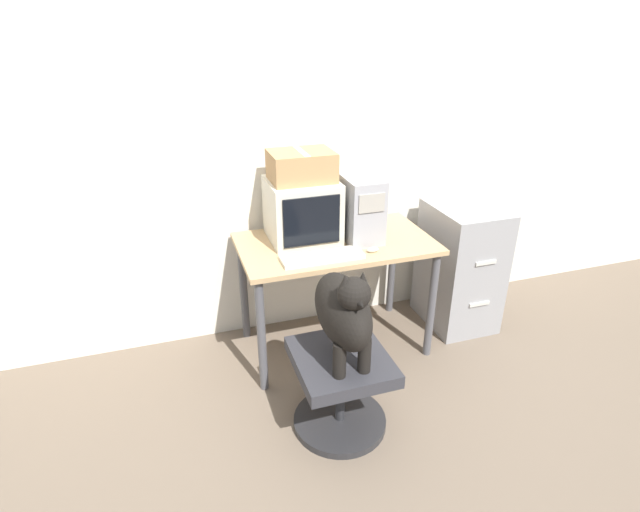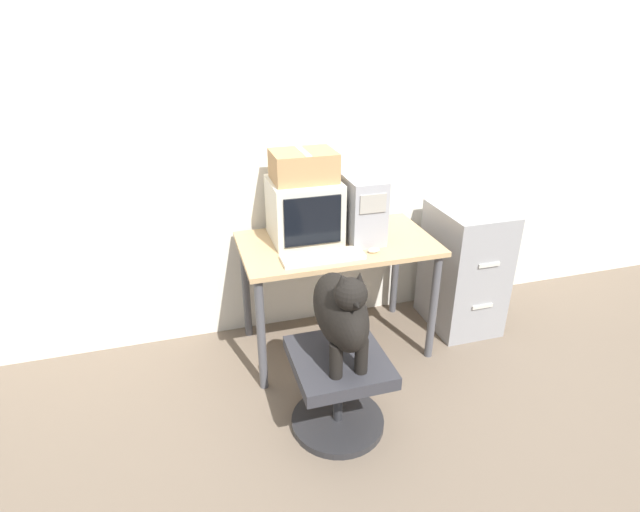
{
  "view_description": "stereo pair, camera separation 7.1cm",
  "coord_description": "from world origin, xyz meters",
  "px_view_note": "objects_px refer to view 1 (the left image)",
  "views": [
    {
      "loc": [
        -0.95,
        -2.27,
        1.98
      ],
      "look_at": [
        -0.2,
        0.04,
        0.82
      ],
      "focal_mm": 28.0,
      "sensor_mm": 36.0,
      "label": 1
    },
    {
      "loc": [
        -0.88,
        -2.3,
        1.98
      ],
      "look_at": [
        -0.2,
        0.04,
        0.82
      ],
      "focal_mm": 28.0,
      "sensor_mm": 36.0,
      "label": 2
    }
  ],
  "objects_px": {
    "pc_tower": "(356,204)",
    "filing_cabinet": "(460,266)",
    "office_chair": "(340,385)",
    "cardboard_box": "(301,166)",
    "crt_monitor": "(302,210)",
    "dog": "(344,311)",
    "keyboard": "(322,257)"
  },
  "relations": [
    {
      "from": "crt_monitor",
      "to": "office_chair",
      "type": "height_order",
      "value": "crt_monitor"
    },
    {
      "from": "filing_cabinet",
      "to": "crt_monitor",
      "type": "bearing_deg",
      "value": 175.47
    },
    {
      "from": "pc_tower",
      "to": "filing_cabinet",
      "type": "height_order",
      "value": "pc_tower"
    },
    {
      "from": "crt_monitor",
      "to": "filing_cabinet",
      "type": "distance_m",
      "value": 1.22
    },
    {
      "from": "pc_tower",
      "to": "filing_cabinet",
      "type": "xyz_separation_m",
      "value": [
        0.77,
        -0.06,
        -0.52
      ]
    },
    {
      "from": "office_chair",
      "to": "filing_cabinet",
      "type": "relative_size",
      "value": 0.58
    },
    {
      "from": "pc_tower",
      "to": "dog",
      "type": "xyz_separation_m",
      "value": [
        -0.37,
        -0.8,
        -0.22
      ]
    },
    {
      "from": "office_chair",
      "to": "filing_cabinet",
      "type": "xyz_separation_m",
      "value": [
        1.14,
        0.72,
        0.17
      ]
    },
    {
      "from": "crt_monitor",
      "to": "cardboard_box",
      "type": "height_order",
      "value": "cardboard_box"
    },
    {
      "from": "keyboard",
      "to": "dog",
      "type": "distance_m",
      "value": 0.52
    },
    {
      "from": "keyboard",
      "to": "filing_cabinet",
      "type": "xyz_separation_m",
      "value": [
        1.08,
        0.23,
        -0.34
      ]
    },
    {
      "from": "crt_monitor",
      "to": "office_chair",
      "type": "xyz_separation_m",
      "value": [
        -0.04,
        -0.81,
        -0.68
      ]
    },
    {
      "from": "crt_monitor",
      "to": "dog",
      "type": "height_order",
      "value": "crt_monitor"
    },
    {
      "from": "crt_monitor",
      "to": "keyboard",
      "type": "relative_size",
      "value": 0.87
    },
    {
      "from": "pc_tower",
      "to": "cardboard_box",
      "type": "bearing_deg",
      "value": 174.15
    },
    {
      "from": "filing_cabinet",
      "to": "cardboard_box",
      "type": "xyz_separation_m",
      "value": [
        -1.1,
        0.09,
        0.78
      ]
    },
    {
      "from": "office_chair",
      "to": "dog",
      "type": "relative_size",
      "value": 0.93
    },
    {
      "from": "pc_tower",
      "to": "cardboard_box",
      "type": "xyz_separation_m",
      "value": [
        -0.33,
        0.03,
        0.26
      ]
    },
    {
      "from": "keyboard",
      "to": "filing_cabinet",
      "type": "height_order",
      "value": "filing_cabinet"
    },
    {
      "from": "dog",
      "to": "crt_monitor",
      "type": "bearing_deg",
      "value": 87.28
    },
    {
      "from": "office_chair",
      "to": "cardboard_box",
      "type": "xyz_separation_m",
      "value": [
        0.04,
        0.81,
        0.95
      ]
    },
    {
      "from": "keyboard",
      "to": "cardboard_box",
      "type": "height_order",
      "value": "cardboard_box"
    },
    {
      "from": "keyboard",
      "to": "dog",
      "type": "height_order",
      "value": "dog"
    },
    {
      "from": "cardboard_box",
      "to": "filing_cabinet",
      "type": "bearing_deg",
      "value": -4.73
    },
    {
      "from": "keyboard",
      "to": "office_chair",
      "type": "relative_size",
      "value": 0.94
    },
    {
      "from": "pc_tower",
      "to": "cardboard_box",
      "type": "distance_m",
      "value": 0.42
    },
    {
      "from": "office_chair",
      "to": "crt_monitor",
      "type": "bearing_deg",
      "value": 87.2
    },
    {
      "from": "pc_tower",
      "to": "keyboard",
      "type": "relative_size",
      "value": 1.03
    },
    {
      "from": "crt_monitor",
      "to": "pc_tower",
      "type": "bearing_deg",
      "value": -5.19
    },
    {
      "from": "crt_monitor",
      "to": "dog",
      "type": "xyz_separation_m",
      "value": [
        -0.04,
        -0.83,
        -0.21
      ]
    },
    {
      "from": "office_chair",
      "to": "dog",
      "type": "bearing_deg",
      "value": -90.0
    },
    {
      "from": "pc_tower",
      "to": "filing_cabinet",
      "type": "bearing_deg",
      "value": -4.25
    }
  ]
}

